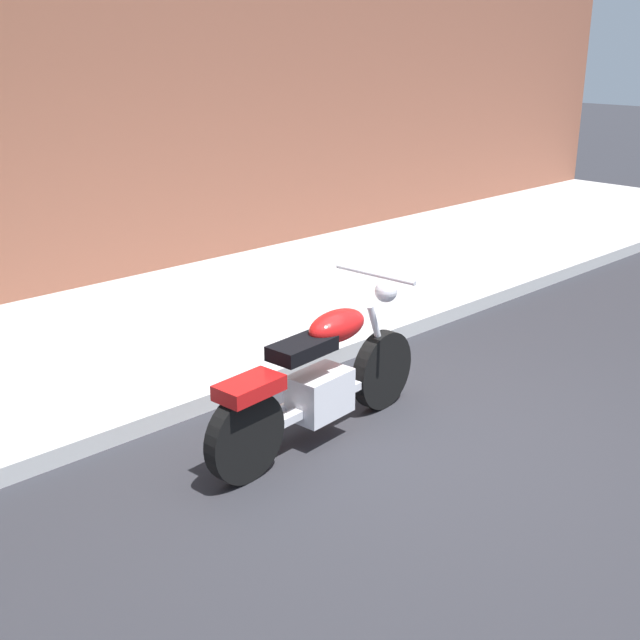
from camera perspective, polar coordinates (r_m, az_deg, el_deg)
ground_plane at (r=5.79m, az=4.63°, el=-8.49°), size 60.00×60.00×0.00m
sidewalk at (r=7.78m, az=-11.12°, el=-0.74°), size 20.72×3.24×0.14m
motorcycle at (r=5.58m, az=-0.05°, el=-4.30°), size 2.06×0.70×1.11m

